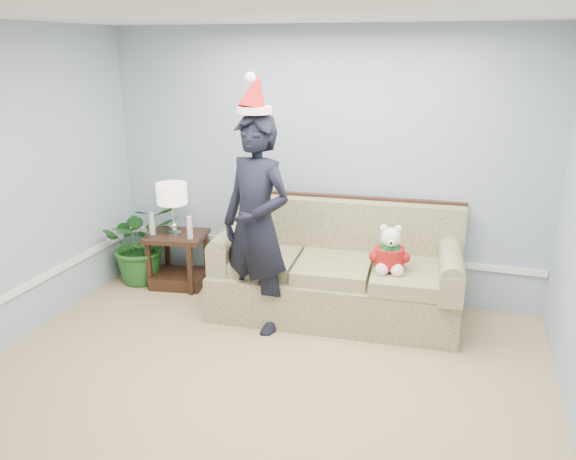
% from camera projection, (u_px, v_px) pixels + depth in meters
% --- Properties ---
extents(room_shell, '(4.54, 5.04, 2.74)m').
position_uv_depth(room_shell, '(215.00, 244.00, 3.40)').
color(room_shell, tan).
rests_on(room_shell, ground).
extents(wainscot_trim, '(4.49, 4.99, 0.06)m').
position_uv_depth(wainscot_trim, '(156.00, 283.00, 5.09)').
color(wainscot_trim, white).
rests_on(wainscot_trim, room_shell).
extents(sofa, '(2.38, 1.15, 1.08)m').
position_uv_depth(sofa, '(336.00, 275.00, 5.44)').
color(sofa, '#4B5629').
rests_on(sofa, room_shell).
extents(side_table, '(0.68, 0.61, 0.59)m').
position_uv_depth(side_table, '(179.00, 265.00, 6.10)').
color(side_table, '#331A12').
rests_on(side_table, room_shell).
extents(table_lamp, '(0.32, 0.32, 0.56)m').
position_uv_depth(table_lamp, '(172.00, 196.00, 5.82)').
color(table_lamp, silver).
rests_on(table_lamp, side_table).
extents(candle_pair, '(0.51, 0.06, 0.24)m').
position_uv_depth(candle_pair, '(171.00, 226.00, 5.88)').
color(candle_pair, silver).
rests_on(candle_pair, side_table).
extents(houseplant, '(1.07, 1.06, 0.90)m').
position_uv_depth(houseplant, '(141.00, 242.00, 6.14)').
color(houseplant, '#1F5C1F').
rests_on(houseplant, room_shell).
extents(man, '(0.84, 0.70, 1.97)m').
position_uv_depth(man, '(257.00, 225.00, 4.96)').
color(man, black).
rests_on(man, room_shell).
extents(santa_hat, '(0.39, 0.42, 0.35)m').
position_uv_depth(santa_hat, '(255.00, 95.00, 4.63)').
color(santa_hat, white).
rests_on(santa_hat, man).
extents(teddy_bear, '(0.31, 0.33, 0.44)m').
position_uv_depth(teddy_bear, '(389.00, 254.00, 5.01)').
color(teddy_bear, white).
rests_on(teddy_bear, sofa).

